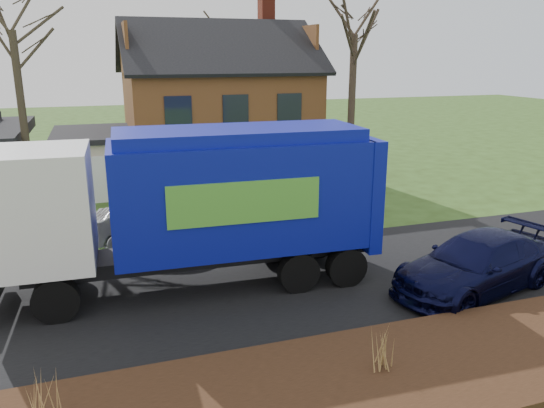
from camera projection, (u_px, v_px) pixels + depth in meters
name	position (u px, v px, depth m)	size (l,w,h in m)	color
ground	(260.00, 286.00, 15.17)	(120.00, 120.00, 0.00)	#2E4517
road	(260.00, 286.00, 15.16)	(80.00, 7.00, 0.02)	black
mulch_verge	(341.00, 388.00, 10.28)	(80.00, 3.50, 0.30)	black
main_house	(208.00, 102.00, 27.23)	(12.95, 8.95, 9.26)	beige
garbage_truck	(200.00, 198.00, 14.54)	(10.53, 3.19, 4.47)	black
silver_sedan	(166.00, 223.00, 18.18)	(1.70, 4.89, 1.61)	#A0A3A7
navy_wagon	(477.00, 264.00, 14.73)	(2.19, 5.38, 1.56)	black
tree_front_west	(8.00, 0.00, 19.91)	(3.41, 3.41, 10.14)	#393122
tree_front_east	(356.00, 7.00, 23.45)	(3.74, 3.74, 10.38)	#3B2E23
tree_back	(234.00, 22.00, 33.57)	(3.18, 3.18, 10.05)	#382E22
grass_clump_west	(46.00, 400.00, 8.88)	(0.38, 0.31, 0.99)	#A57B48
grass_clump_mid	(384.00, 348.00, 10.53)	(0.33, 0.27, 0.92)	olive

